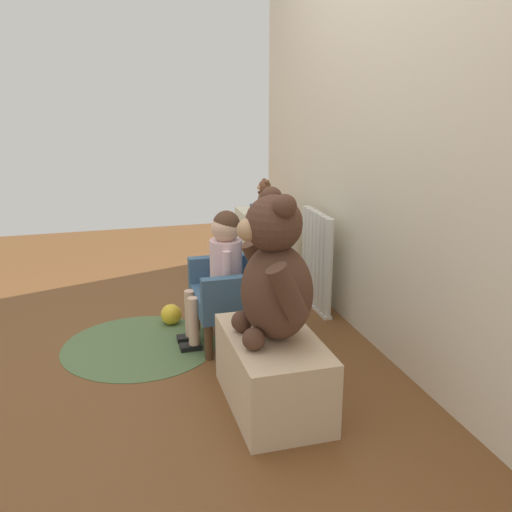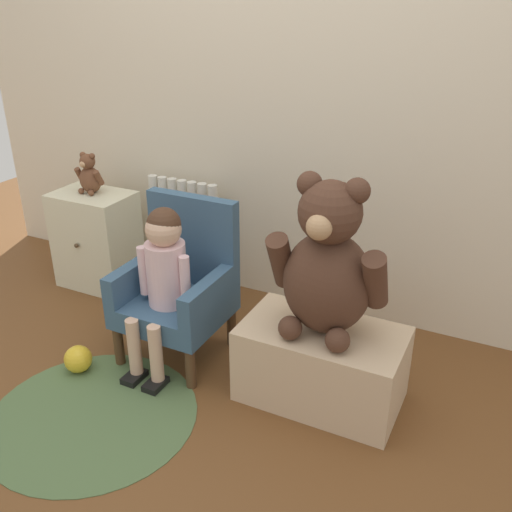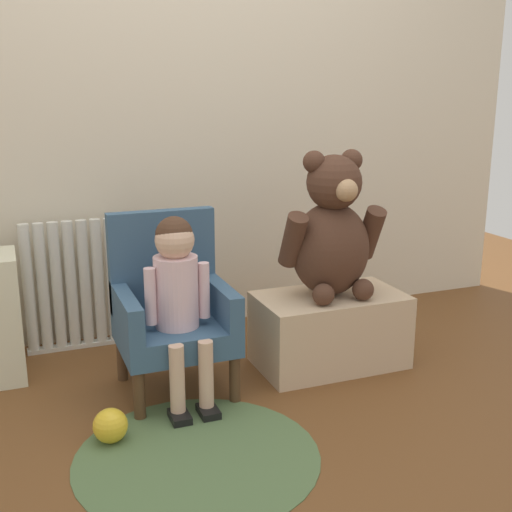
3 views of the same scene
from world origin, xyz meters
TOP-DOWN VIEW (x-y plane):
  - ground_plane at (0.00, 0.00)m, footprint 6.00×6.00m
  - back_wall at (0.00, 1.13)m, footprint 3.80×0.05m
  - radiator at (-0.55, 1.00)m, footprint 0.43×0.05m
  - child_armchair at (-0.22, 0.45)m, footprint 0.44×0.42m
  - child_figure at (-0.22, 0.34)m, footprint 0.25×0.35m
  - low_bench at (0.47, 0.40)m, footprint 0.64×0.36m
  - large_teddy_bear at (0.47, 0.41)m, footprint 0.45×0.32m
  - floor_rug at (-0.28, -0.11)m, footprint 0.82×0.82m
  - toy_ball at (-0.53, 0.10)m, footprint 0.12×0.12m

SIDE VIEW (x-z plane):
  - ground_plane at x=0.00m, z-range 0.00..0.00m
  - floor_rug at x=-0.28m, z-range 0.00..0.01m
  - toy_ball at x=-0.53m, z-range 0.00..0.12m
  - low_bench at x=0.47m, z-range 0.00..0.32m
  - radiator at x=-0.55m, z-range 0.00..0.61m
  - child_armchair at x=-0.22m, z-range -0.02..0.69m
  - child_figure at x=-0.22m, z-range 0.11..0.83m
  - large_teddy_bear at x=0.47m, z-range 0.28..0.90m
  - back_wall at x=0.00m, z-range 0.00..2.40m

